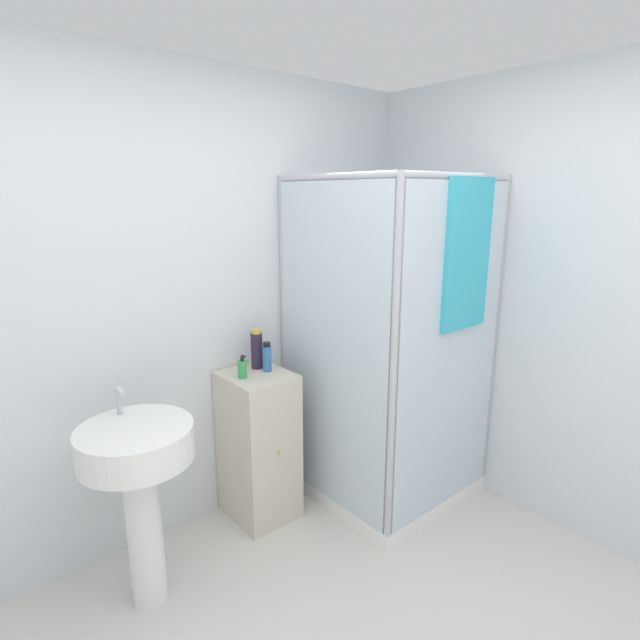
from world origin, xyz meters
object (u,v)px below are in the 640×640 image
soap_dispenser (242,369)px  shampoo_bottle_blue (267,357)px  sink (139,473)px  shampoo_bottle_tall_black (257,349)px

soap_dispenser → shampoo_bottle_blue: size_ratio=0.77×
sink → shampoo_bottle_blue: bearing=14.2°
soap_dispenser → shampoo_bottle_blue: bearing=0.4°
sink → shampoo_bottle_blue: (0.83, 0.21, 0.30)m
shampoo_bottle_tall_black → sink: bearing=-160.4°
soap_dispenser → shampoo_bottle_tall_black: 0.18m
soap_dispenser → sink: bearing=-162.6°
soap_dispenser → shampoo_bottle_tall_black: bearing=28.9°
sink → shampoo_bottle_tall_black: shampoo_bottle_tall_black is taller
sink → shampoo_bottle_tall_black: (0.82, 0.29, 0.33)m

